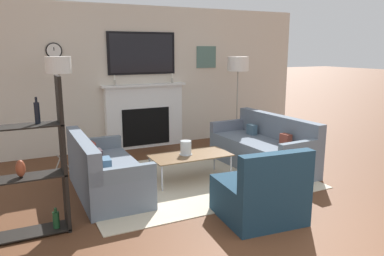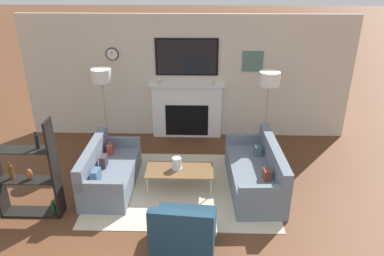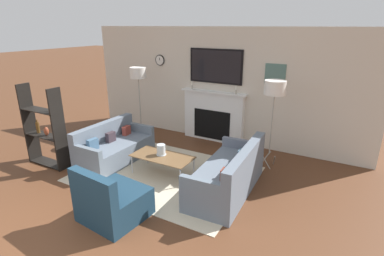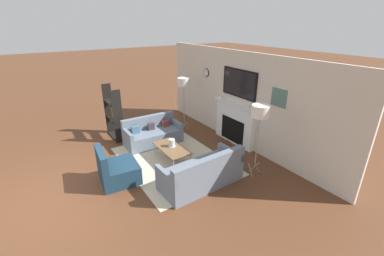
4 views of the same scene
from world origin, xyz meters
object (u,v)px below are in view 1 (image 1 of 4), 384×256
Objects in this scene: coffee_table at (190,156)px; hurricane_candle at (186,149)px; couch_right at (263,149)px; armchair at (260,196)px; shelf_unit at (16,166)px; floor_lamp_right at (238,65)px; floor_lamp_left at (58,67)px; couch_left at (104,173)px.

coffee_table is 0.13m from hurricane_candle.
armchair reaches higher than couch_right.
shelf_unit is at bearing -167.53° from couch_right.
floor_lamp_right reaches higher than couch_right.
shelf_unit is (-0.72, -2.12, -0.87)m from floor_lamp_left.
armchair is at bearing -117.96° from floor_lamp_right.
shelf_unit is at bearing -151.82° from floor_lamp_right.
armchair is 0.79× the size of coffee_table.
couch_left is at bearing 178.49° from coffee_table.
couch_left is 2.08m from armchair.
armchair is (1.40, -1.54, -0.00)m from couch_left.
floor_lamp_right reaches higher than hurricane_candle.
hurricane_candle is at bearing 0.38° from couch_left.
couch_right is 1.88m from floor_lamp_right.
floor_lamp_right is (0.33, 1.32, 1.30)m from couch_right.
floor_lamp_right is at bearing 0.00° from floor_lamp_left.
floor_lamp_left is at bearing 180.00° from floor_lamp_right.
couch_right is 1.16× the size of shelf_unit.
hurricane_candle is 0.12× the size of floor_lamp_left.
hurricane_candle is 0.12× the size of floor_lamp_right.
floor_lamp_left is (-1.58, 1.35, 1.26)m from coffee_table.
floor_lamp_right is at bearing 76.05° from couch_right.
hurricane_candle is (-0.05, 0.04, 0.11)m from coffee_table.
armchair is 0.56× the size of shelf_unit.
couch_left is at bearing -155.67° from floor_lamp_right.
hurricane_candle is (1.20, 0.01, 0.19)m from couch_left.
couch_left is 8.08× the size of hurricane_candle.
armchair is 0.52× the size of floor_lamp_right.
floor_lamp_left is at bearing 71.37° from shelf_unit.
floor_lamp_left reaches higher than couch_right.
floor_lamp_left reaches higher than armchair.
floor_lamp_left is (-2.92, 1.32, 1.33)m from couch_right.
floor_lamp_right is (1.67, 1.35, 1.23)m from coffee_table.
floor_lamp_right reaches higher than coffee_table.
couch_right is 1.63× the size of coffee_table.
couch_left is 1.22m from hurricane_candle.
couch_right is (2.60, 0.00, 0.02)m from couch_left.
floor_lamp_left reaches higher than couch_left.
couch_right is 3.75m from shelf_unit.
floor_lamp_right is 1.08× the size of shelf_unit.
couch_right is at bearing -0.23° from hurricane_candle.
floor_lamp_right is at bearing 39.12° from coffee_table.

